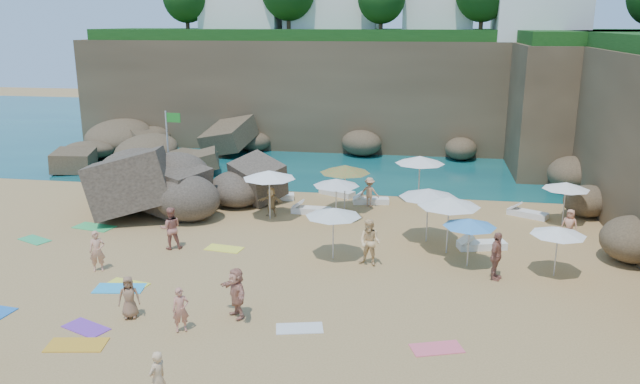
% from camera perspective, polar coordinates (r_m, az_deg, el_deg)
% --- Properties ---
extents(ground, '(120.00, 120.00, 0.00)m').
position_cam_1_polar(ground, '(26.05, -5.49, -5.77)').
color(ground, tan).
rests_on(ground, ground).
extents(seawater, '(120.00, 120.00, 0.00)m').
position_cam_1_polar(seawater, '(54.63, 2.75, 5.46)').
color(seawater, '#0C4751').
rests_on(seawater, ground).
extents(cliff_back, '(44.00, 8.00, 8.00)m').
position_cam_1_polar(cliff_back, '(48.93, 4.42, 9.01)').
color(cliff_back, brown).
rests_on(cliff_back, ground).
extents(cliff_corner, '(10.00, 12.00, 8.00)m').
position_cam_1_polar(cliff_corner, '(44.98, 23.32, 7.26)').
color(cliff_corner, brown).
rests_on(cliff_corner, ground).
extents(rock_promontory, '(12.00, 7.00, 2.00)m').
position_cam_1_polar(rock_promontory, '(44.15, -13.92, 2.65)').
color(rock_promontory, brown).
rests_on(rock_promontory, ground).
extents(marina_masts, '(3.10, 0.10, 6.00)m').
position_cam_1_polar(marina_masts, '(58.52, -13.65, 8.68)').
color(marina_masts, white).
rests_on(marina_masts, ground).
extents(rock_outcrop, '(8.27, 6.36, 3.20)m').
position_cam_1_polar(rock_outcrop, '(32.72, -12.13, -1.63)').
color(rock_outcrop, brown).
rests_on(rock_outcrop, ground).
extents(flag_pole, '(0.89, 0.09, 4.58)m').
position_cam_1_polar(flag_pole, '(35.99, -13.57, 4.61)').
color(flag_pole, silver).
rests_on(flag_pole, ground).
extents(parasol_0, '(2.58, 2.58, 2.44)m').
position_cam_1_polar(parasol_0, '(30.09, -4.68, 1.61)').
color(parasol_0, silver).
rests_on(parasol_0, ground).
extents(parasol_1, '(2.23, 2.23, 2.11)m').
position_cam_1_polar(parasol_1, '(29.75, 1.49, 0.90)').
color(parasol_1, silver).
rests_on(parasol_1, ground).
extents(parasol_2, '(2.63, 2.63, 2.48)m').
position_cam_1_polar(parasol_2, '(33.42, 9.13, 2.92)').
color(parasol_2, silver).
rests_on(parasol_2, ground).
extents(parasol_5, '(2.57, 2.57, 2.43)m').
position_cam_1_polar(parasol_5, '(26.02, 11.73, -0.87)').
color(parasol_5, silver).
rests_on(parasol_5, ground).
extents(parasol_6, '(2.55, 2.55, 2.41)m').
position_cam_1_polar(parasol_6, '(31.25, 2.31, 2.12)').
color(parasol_6, silver).
rests_on(parasol_6, ground).
extents(parasol_7, '(2.18, 2.18, 2.06)m').
position_cam_1_polar(parasol_7, '(31.49, 21.59, 0.53)').
color(parasol_7, silver).
rests_on(parasol_7, ground).
extents(parasol_8, '(2.06, 2.06, 1.94)m').
position_cam_1_polar(parasol_8, '(24.98, 20.96, -3.35)').
color(parasol_8, silver).
rests_on(parasol_8, ground).
extents(parasol_9, '(2.28, 2.28, 2.15)m').
position_cam_1_polar(parasol_9, '(24.96, 1.23, -1.85)').
color(parasol_9, silver).
rests_on(parasol_9, ground).
extents(parasol_10, '(2.08, 2.08, 1.97)m').
position_cam_1_polar(parasol_10, '(24.91, 13.54, -2.74)').
color(parasol_10, silver).
rests_on(parasol_10, ground).
extents(parasol_11, '(2.54, 2.54, 2.41)m').
position_cam_1_polar(parasol_11, '(27.27, 9.88, -0.08)').
color(parasol_11, silver).
rests_on(parasol_11, ground).
extents(lounger_0, '(2.10, 1.08, 0.31)m').
position_cam_1_polar(lounger_0, '(33.91, -4.08, -0.44)').
color(lounger_0, white).
rests_on(lounger_0, ground).
extents(lounger_1, '(2.13, 1.57, 0.32)m').
position_cam_1_polar(lounger_1, '(34.67, 1.56, -0.05)').
color(lounger_1, white).
rests_on(lounger_1, ground).
extents(lounger_2, '(1.98, 0.95, 0.30)m').
position_cam_1_polar(lounger_2, '(33.21, 4.67, -0.81)').
color(lounger_2, white).
rests_on(lounger_2, ground).
extents(lounger_3, '(1.98, 0.70, 0.31)m').
position_cam_1_polar(lounger_3, '(31.44, -0.81, -1.68)').
color(lounger_3, white).
rests_on(lounger_3, ground).
extents(lounger_4, '(1.99, 1.48, 0.30)m').
position_cam_1_polar(lounger_4, '(32.55, 18.45, -1.90)').
color(lounger_4, white).
rests_on(lounger_4, ground).
extents(lounger_5, '(2.14, 1.18, 0.32)m').
position_cam_1_polar(lounger_5, '(27.48, 14.57, -4.72)').
color(lounger_5, white).
rests_on(lounger_5, ground).
extents(towel_2, '(1.85, 1.15, 0.03)m').
position_cam_1_polar(towel_2, '(20.51, -21.37, -12.88)').
color(towel_2, gold).
rests_on(towel_2, ground).
extents(towel_3, '(1.66, 1.28, 0.03)m').
position_cam_1_polar(towel_3, '(30.41, -24.64, -4.00)').
color(towel_3, '#31AD63').
rests_on(towel_3, ground).
extents(towel_4, '(1.68, 1.07, 0.03)m').
position_cam_1_polar(towel_4, '(24.21, -17.23, -8.08)').
color(towel_4, yellow).
rests_on(towel_4, ground).
extents(towel_5, '(1.61, 1.07, 0.03)m').
position_cam_1_polar(towel_5, '(20.11, -1.89, -12.35)').
color(towel_5, silver).
rests_on(towel_5, ground).
extents(towel_6, '(1.68, 1.27, 0.03)m').
position_cam_1_polar(towel_6, '(21.44, -20.61, -11.55)').
color(towel_6, purple).
rests_on(towel_6, ground).
extents(towel_8, '(1.88, 1.14, 0.03)m').
position_cam_1_polar(towel_8, '(23.96, -17.86, -8.38)').
color(towel_8, '#2AA6E2').
rests_on(towel_8, ground).
extents(towel_9, '(1.68, 1.21, 0.03)m').
position_cam_1_polar(towel_9, '(19.31, 10.62, -13.87)').
color(towel_9, '#F35E72').
rests_on(towel_9, ground).
extents(towel_11, '(2.03, 1.29, 0.03)m').
position_cam_1_polar(towel_11, '(31.20, -19.94, -3.03)').
color(towel_11, '#36BF60').
rests_on(towel_11, ground).
extents(towel_12, '(1.65, 0.99, 0.03)m').
position_cam_1_polar(towel_12, '(26.94, -8.76, -5.13)').
color(towel_12, '#FFF643').
rests_on(towel_12, ground).
extents(person_stand_0, '(0.70, 0.61, 1.62)m').
position_cam_1_polar(person_stand_0, '(25.59, -19.71, -5.10)').
color(person_stand_0, tan).
rests_on(person_stand_0, ground).
extents(person_stand_1, '(1.09, 0.99, 1.83)m').
position_cam_1_polar(person_stand_1, '(27.12, -13.50, -3.23)').
color(person_stand_1, '#A96454').
rests_on(person_stand_1, ground).
extents(person_stand_2, '(1.06, 0.60, 1.54)m').
position_cam_1_polar(person_stand_2, '(32.54, 4.55, -0.00)').
color(person_stand_2, tan).
rests_on(person_stand_2, ground).
extents(person_stand_3, '(0.84, 1.17, 1.84)m').
position_cam_1_polar(person_stand_3, '(24.20, 15.81, -5.66)').
color(person_stand_3, '#A06350').
rests_on(person_stand_3, ground).
extents(person_stand_4, '(0.80, 0.66, 1.44)m').
position_cam_1_polar(person_stand_4, '(29.47, 21.85, -2.83)').
color(person_stand_4, tan).
rests_on(person_stand_4, ground).
extents(person_stand_5, '(1.38, 0.59, 1.45)m').
position_cam_1_polar(person_stand_5, '(30.98, -4.48, -0.88)').
color(person_stand_5, tan).
rests_on(person_stand_5, ground).
extents(person_stand_6, '(0.53, 0.63, 1.49)m').
position_cam_1_polar(person_stand_6, '(16.72, -14.64, -16.19)').
color(person_stand_6, '#DFB07E').
rests_on(person_stand_6, ground).
extents(person_lie_2, '(1.15, 1.56, 0.37)m').
position_cam_1_polar(person_lie_2, '(21.59, -16.95, -10.50)').
color(person_lie_2, '#8A6245').
rests_on(person_lie_2, ground).
extents(person_lie_3, '(2.29, 2.28, 0.45)m').
position_cam_1_polar(person_lie_3, '(20.88, -7.60, -10.73)').
color(person_lie_3, tan).
rests_on(person_lie_3, ground).
extents(person_lie_4, '(1.13, 1.49, 0.34)m').
position_cam_1_polar(person_lie_4, '(20.32, -12.53, -11.92)').
color(person_lie_4, tan).
rests_on(person_lie_4, ground).
extents(person_lie_5, '(1.45, 2.05, 0.70)m').
position_cam_1_polar(person_lie_5, '(24.85, 4.54, -5.95)').
color(person_lie_5, '#F2C689').
rests_on(person_lie_5, ground).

